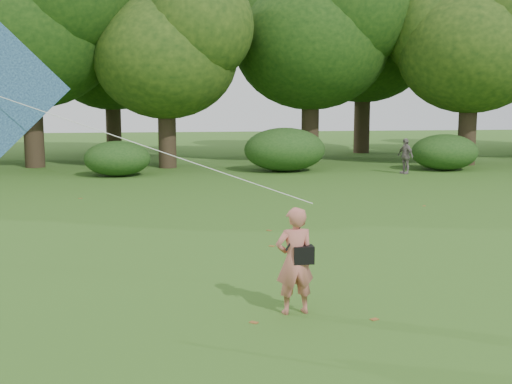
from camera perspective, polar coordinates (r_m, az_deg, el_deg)
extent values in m
plane|color=#265114|center=(9.87, 3.60, -10.32)|extent=(100.00, 100.00, 0.00)
imported|color=#C1695B|center=(9.46, 3.46, -6.11)|extent=(0.63, 0.45, 1.60)
imported|color=gray|center=(27.41, 13.12, 3.14)|extent=(0.67, 0.94, 1.48)
cube|color=black|center=(9.43, 4.22, -5.57)|extent=(0.30, 0.20, 0.26)
cylinder|color=black|center=(9.33, 3.53, -3.77)|extent=(0.33, 0.14, 0.47)
cylinder|color=white|center=(9.41, -9.97, 4.08)|extent=(4.83, 0.91, 1.67)
cylinder|color=#3A2D1E|center=(30.82, -19.19, 5.66)|extent=(0.88, 0.88, 3.85)
ellipsoid|color=#1E3F11|center=(30.93, -19.57, 13.31)|extent=(8.00, 8.00, 6.80)
cylinder|color=#3A2D1E|center=(29.21, -7.90, 5.23)|extent=(0.80, 0.80, 3.15)
ellipsoid|color=#1E3F11|center=(29.22, -8.04, 11.78)|extent=(6.40, 6.40, 5.44)
cylinder|color=#3A2D1E|center=(31.94, 4.83, 6.02)|extent=(0.86, 0.86, 3.67)
ellipsoid|color=#1E3F11|center=(32.01, 4.92, 13.06)|extent=(7.60, 7.60, 6.46)
cylinder|color=#3A2D1E|center=(31.86, 18.27, 5.40)|extent=(0.83, 0.83, 3.43)
ellipsoid|color=#1E3F11|center=(31.90, 18.57, 11.84)|extent=(6.80, 6.80, 5.78)
cylinder|color=#3A2D1E|center=(36.83, -12.55, 6.03)|extent=(0.84, 0.84, 3.50)
ellipsoid|color=#1E3F11|center=(36.87, -12.74, 11.75)|extent=(7.00, 7.00, 5.95)
cylinder|color=#3A2D1E|center=(37.29, 9.40, 6.55)|extent=(0.90, 0.90, 4.02)
ellipsoid|color=#1E3F11|center=(37.40, 9.56, 12.93)|extent=(7.80, 7.80, 6.63)
ellipsoid|color=#264919|center=(26.47, -12.23, 2.92)|extent=(2.66, 2.09, 1.42)
ellipsoid|color=#264919|center=(27.59, 2.57, 3.79)|extent=(3.50, 2.75, 1.88)
ellipsoid|color=#264919|center=(29.18, 16.43, 3.42)|extent=(2.94, 2.31, 1.58)
cube|color=brown|center=(9.55, 10.48, -11.06)|extent=(0.14, 0.12, 0.01)
cube|color=brown|center=(19.46, 14.71, -1.20)|extent=(0.12, 0.14, 0.01)
cube|color=brown|center=(9.28, -0.20, -11.52)|extent=(0.14, 0.14, 0.01)
cube|color=brown|center=(15.39, 1.16, -3.43)|extent=(0.14, 0.14, 0.01)
cube|color=brown|center=(14.46, 2.36, -4.22)|extent=(0.13, 0.14, 0.01)
cube|color=brown|center=(20.96, -15.34, -0.55)|extent=(0.14, 0.12, 0.01)
cube|color=brown|center=(13.80, 1.42, -4.83)|extent=(0.14, 0.14, 0.01)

